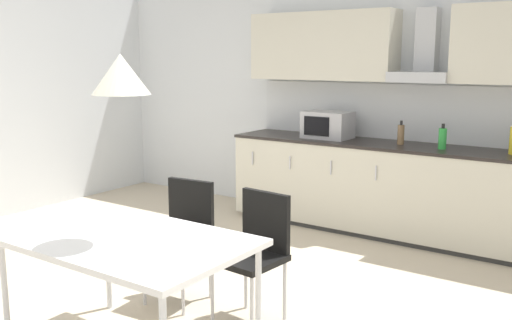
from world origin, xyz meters
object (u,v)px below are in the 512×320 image
at_px(bottle_green, 442,138).
at_px(chair_far_left, 183,228).
at_px(microwave, 328,125).
at_px(bottle_brown, 401,134).
at_px(chair_far_right, 256,244).
at_px(pendant_lamp, 121,74).
at_px(dining_table, 128,245).

height_order(bottle_green, chair_far_left, bottle_green).
relative_size(microwave, bottle_green, 2.04).
bearing_deg(bottle_brown, chair_far_right, -92.26).
distance_m(chair_far_left, pendant_lamp, 1.44).
xyz_separation_m(bottle_green, pendant_lamp, (-0.83, -3.11, 0.64)).
bearing_deg(microwave, bottle_green, -2.02).
distance_m(bottle_green, dining_table, 3.24).
relative_size(bottle_green, pendant_lamp, 0.73).
distance_m(dining_table, pendant_lamp, 0.97).
bearing_deg(pendant_lamp, microwave, 96.78).
bearing_deg(bottle_green, chair_far_right, -102.63).
bearing_deg(bottle_green, bottle_brown, 172.12).
bearing_deg(chair_far_left, chair_far_right, 0.01).
distance_m(bottle_brown, pendant_lamp, 3.26).
xyz_separation_m(bottle_brown, dining_table, (-0.41, -3.17, -0.32)).
xyz_separation_m(dining_table, chair_far_left, (-0.32, 0.83, -0.16)).
distance_m(bottle_brown, chair_far_left, 2.50).
height_order(bottle_green, dining_table, bottle_green).
xyz_separation_m(bottle_brown, chair_far_right, (-0.09, -2.34, -0.48)).
bearing_deg(chair_far_left, bottle_brown, 72.56).
height_order(bottle_brown, chair_far_left, bottle_brown).
relative_size(bottle_green, chair_far_right, 0.27).
distance_m(chair_far_right, chair_far_left, 0.64).
height_order(bottle_green, pendant_lamp, pendant_lamp).
relative_size(microwave, chair_far_left, 0.55).
bearing_deg(chair_far_right, chair_far_left, -179.99).
relative_size(chair_far_left, pendant_lamp, 2.72).
bearing_deg(dining_table, pendant_lamp, -45.00).
bearing_deg(chair_far_left, dining_table, -68.74).
relative_size(microwave, dining_table, 0.34).
relative_size(bottle_brown, bottle_green, 0.99).
relative_size(microwave, bottle_brown, 2.07).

